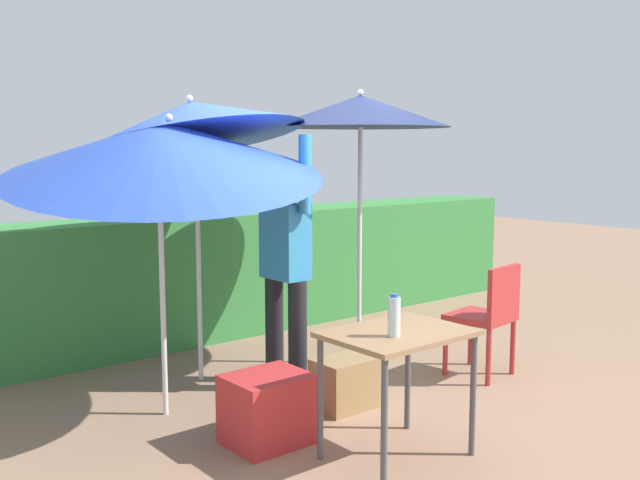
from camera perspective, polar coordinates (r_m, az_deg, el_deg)
The scene contains 11 objects.
ground_plane at distance 5.43m, azimuth 2.05°, elevation -11.90°, with size 24.00×24.00×0.00m, color #937056.
hedge_row at distance 6.93m, azimuth -9.36°, elevation -2.81°, with size 8.00×0.70×1.16m, color #38843D.
umbrella_rainbow at distance 4.80m, azimuth -12.22°, elevation 7.06°, with size 2.13×2.10×2.24m.
umbrella_orange at distance 5.88m, azimuth 3.21°, elevation 10.07°, with size 1.46×1.46×2.25m.
umbrella_yellow at distance 5.48m, azimuth -10.02°, elevation 9.23°, with size 1.67×1.66×2.33m.
person_vendor at distance 5.37m, azimuth -2.75°, elevation -1.83°, with size 0.23×0.55×1.88m.
chair_plastic at distance 5.79m, azimuth 13.16°, elevation -5.62°, with size 0.50×0.50×0.89m.
cooler_box at distance 4.50m, azimuth -4.16°, elevation -13.18°, with size 0.48×0.41×0.43m, color red.
crate_cardboard at distance 5.08m, azimuth 2.14°, elevation -11.19°, with size 0.45×0.30×0.35m, color #9E7A4C.
folding_table at distance 4.19m, azimuth 6.17°, elevation -8.38°, with size 0.80×0.60×0.75m.
bottle_water at distance 4.02m, azimuth 5.87°, elevation -6.02°, with size 0.07×0.07×0.24m.
Camera 1 is at (-3.40, -3.84, 1.79)m, focal length 40.51 mm.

